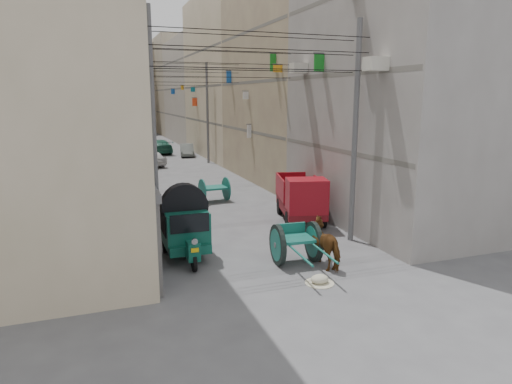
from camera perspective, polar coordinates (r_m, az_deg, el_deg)
name	(u,v)px	position (r m, az deg, el deg)	size (l,w,h in m)	color
ground	(353,331)	(11.31, 11.98, -16.60)	(140.00, 140.00, 0.00)	#4E4E50
building_row_left	(54,83)	(42.58, -23.98, 12.36)	(8.00, 62.00, 14.00)	#C7B497
building_row_right	(236,85)	(44.58, -2.47, 13.27)	(8.00, 62.00, 14.00)	gray
end_cap_building	(124,89)	(74.57, -16.14, 12.28)	(22.00, 10.00, 13.00)	tan
shutters_left	(134,193)	(19.19, -15.01, -0.13)	(0.18, 14.40, 2.88)	#47474C
signboards	(177,126)	(30.57, -9.79, 8.09)	(8.22, 40.52, 5.67)	#0B687E
ac_units	(336,40)	(18.54, 10.02, 18.16)	(0.70, 6.55, 3.35)	beige
utility_poles	(193,121)	(25.98, -7.94, 8.77)	(7.40, 22.20, 8.00)	#575659
overhead_cables	(202,67)	(23.45, -6.75, 15.25)	(7.40, 22.52, 1.12)	black
auto_rickshaw	(185,225)	(15.50, -8.87, -4.04)	(1.59, 2.75, 1.93)	black
tonga_cart	(296,242)	(14.94, 5.01, -6.30)	(1.47, 3.02, 1.34)	black
mini_truck	(302,200)	(19.55, 5.81, -1.06)	(2.51, 3.99, 2.08)	black
second_cart	(214,189)	(23.70, -5.23, 0.38)	(1.47, 1.32, 1.22)	#155E52
feed_sack	(320,279)	(13.63, 7.95, -10.72)	(0.53, 0.43, 0.27)	#BEB79E
horse	(328,243)	(14.86, 8.94, -6.36)	(0.79, 1.74, 1.47)	maroon
distant_car_white	(149,158)	(36.70, -13.23, 4.15)	(1.47, 3.67, 1.25)	silver
distant_car_grey	(187,150)	(42.31, -8.63, 5.21)	(1.17, 3.35, 1.10)	#5D625E
distant_car_green	(158,147)	(44.74, -12.16, 5.58)	(1.86, 4.57, 1.33)	#205E4A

